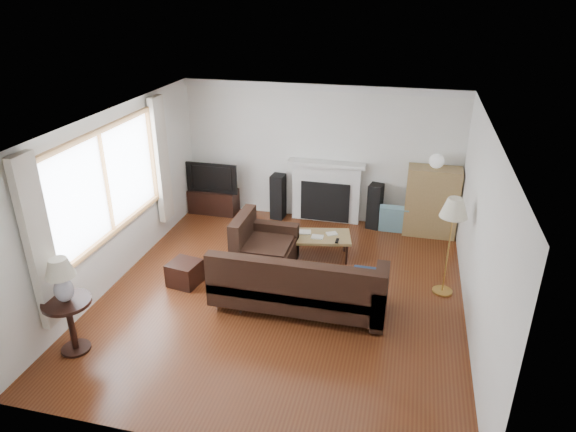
% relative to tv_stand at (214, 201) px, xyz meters
% --- Properties ---
extents(room, '(5.10, 5.60, 2.54)m').
position_rel_tv_stand_xyz_m(room, '(2.01, -2.50, 1.02)').
color(room, '#592913').
rests_on(room, ground).
extents(window, '(0.12, 2.74, 1.54)m').
position_rel_tv_stand_xyz_m(window, '(-0.44, -2.70, 1.32)').
color(window, olive).
rests_on(window, room).
extents(curtain_near, '(0.10, 0.35, 2.10)m').
position_rel_tv_stand_xyz_m(curtain_near, '(-0.39, -4.22, 1.17)').
color(curtain_near, silver).
rests_on(curtain_near, room).
extents(curtain_far, '(0.10, 0.35, 2.10)m').
position_rel_tv_stand_xyz_m(curtain_far, '(-0.39, -1.18, 1.17)').
color(curtain_far, silver).
rests_on(curtain_far, room).
extents(fireplace, '(1.40, 0.26, 1.15)m').
position_rel_tv_stand_xyz_m(fireplace, '(2.16, 0.14, 0.35)').
color(fireplace, white).
rests_on(fireplace, room).
extents(tv_stand, '(0.92, 0.41, 0.46)m').
position_rel_tv_stand_xyz_m(tv_stand, '(0.00, 0.00, 0.00)').
color(tv_stand, black).
rests_on(tv_stand, ground).
extents(television, '(0.99, 0.13, 0.57)m').
position_rel_tv_stand_xyz_m(television, '(0.04, 0.00, 0.51)').
color(television, black).
rests_on(television, tv_stand).
extents(speaker_left, '(0.26, 0.30, 0.85)m').
position_rel_tv_stand_xyz_m(speaker_left, '(1.27, 0.05, 0.20)').
color(speaker_left, black).
rests_on(speaker_left, ground).
extents(speaker_right, '(0.28, 0.31, 0.82)m').
position_rel_tv_stand_xyz_m(speaker_right, '(3.07, 0.05, 0.18)').
color(speaker_right, black).
rests_on(speaker_right, ground).
extents(bookshelf, '(0.89, 0.42, 1.23)m').
position_rel_tv_stand_xyz_m(bookshelf, '(4.04, 0.01, 0.38)').
color(bookshelf, olive).
rests_on(bookshelf, ground).
extents(globe_lamp, '(0.25, 0.25, 0.25)m').
position_rel_tv_stand_xyz_m(globe_lamp, '(4.04, 0.01, 1.12)').
color(globe_lamp, white).
rests_on(globe_lamp, bookshelf).
extents(sectional_sofa, '(2.54, 1.85, 0.82)m').
position_rel_tv_stand_xyz_m(sectional_sofa, '(2.30, -2.74, 0.18)').
color(sectional_sofa, black).
rests_on(sectional_sofa, ground).
extents(coffee_table, '(1.12, 0.75, 0.40)m').
position_rel_tv_stand_xyz_m(coffee_table, '(2.29, -1.31, -0.03)').
color(coffee_table, olive).
rests_on(coffee_table, ground).
extents(footstool, '(0.48, 0.48, 0.35)m').
position_rel_tv_stand_xyz_m(footstool, '(0.53, -2.56, -0.05)').
color(footstool, black).
rests_on(footstool, ground).
extents(floor_lamp, '(0.40, 0.40, 1.46)m').
position_rel_tv_stand_xyz_m(floor_lamp, '(4.23, -1.90, 0.50)').
color(floor_lamp, '#BB8F41').
rests_on(floor_lamp, ground).
extents(side_table, '(0.56, 0.56, 0.70)m').
position_rel_tv_stand_xyz_m(side_table, '(-0.14, -4.27, 0.12)').
color(side_table, black).
rests_on(side_table, ground).
extents(table_lamp, '(0.34, 0.34, 0.55)m').
position_rel_tv_stand_xyz_m(table_lamp, '(-0.14, -4.27, 0.75)').
color(table_lamp, silver).
rests_on(table_lamp, side_table).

